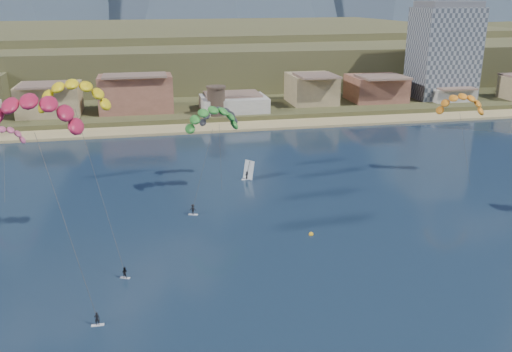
# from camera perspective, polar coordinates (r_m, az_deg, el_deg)

# --- Properties ---
(beach) EXTENTS (2200.00, 12.00, 0.90)m
(beach) POSITION_cam_1_polar(r_m,az_deg,el_deg) (155.21, -5.56, 5.05)
(beach) COLOR tan
(beach) RESTS_ON ground
(land) EXTENTS (2200.00, 900.00, 4.00)m
(land) POSITION_cam_1_polar(r_m,az_deg,el_deg) (605.50, -10.52, 14.73)
(land) COLOR brown
(land) RESTS_ON ground
(foothills) EXTENTS (940.00, 210.00, 18.00)m
(foothills) POSITION_cam_1_polar(r_m,az_deg,el_deg) (280.60, -3.91, 12.89)
(foothills) COLOR brown
(foothills) RESTS_ON ground
(town) EXTENTS (400.00, 24.00, 12.00)m
(town) POSITION_cam_1_polar(r_m,az_deg,el_deg) (170.29, -19.90, 7.90)
(town) COLOR beige
(town) RESTS_ON ground
(apartment_tower) EXTENTS (20.00, 16.00, 32.00)m
(apartment_tower) POSITION_cam_1_polar(r_m,az_deg,el_deg) (200.36, 19.02, 12.27)
(apartment_tower) COLOR gray
(apartment_tower) RESTS_ON ground
(watchtower) EXTENTS (5.82, 5.82, 8.60)m
(watchtower) POSITION_cam_1_polar(r_m,az_deg,el_deg) (162.30, -4.18, 7.88)
(watchtower) COLOR #47382D
(watchtower) RESTS_ON ground
(kitesurfer_red) EXTENTS (12.84, 13.73, 27.02)m
(kitesurfer_red) POSITION_cam_1_polar(r_m,az_deg,el_deg) (69.51, -22.42, 6.55)
(kitesurfer_red) COLOR silver
(kitesurfer_red) RESTS_ON ground
(kitesurfer_yellow) EXTENTS (11.61, 15.52, 27.05)m
(kitesurfer_yellow) POSITION_cam_1_polar(r_m,az_deg,el_deg) (81.35, -18.57, 8.42)
(kitesurfer_yellow) COLOR silver
(kitesurfer_yellow) RESTS_ON ground
(kitesurfer_green) EXTENTS (11.25, 13.22, 18.75)m
(kitesurfer_green) POSITION_cam_1_polar(r_m,az_deg,el_deg) (99.74, -4.63, 6.29)
(kitesurfer_green) COLOR silver
(kitesurfer_green) RESTS_ON ground
(distant_kite_pink) EXTENTS (8.84, 6.73, 14.51)m
(distant_kite_pink) POSITION_cam_1_polar(r_m,az_deg,el_deg) (113.16, -25.01, 4.10)
(distant_kite_pink) COLOR #262626
(distant_kite_pink) RESTS_ON ground
(distant_kite_dark) EXTENTS (8.39, 5.99, 16.66)m
(distant_kite_dark) POSITION_cam_1_polar(r_m,az_deg,el_deg) (108.74, -3.91, 6.61)
(distant_kite_dark) COLOR #262626
(distant_kite_dark) RESTS_ON ground
(distant_kite_orange) EXTENTS (10.47, 7.35, 18.81)m
(distant_kite_orange) POSITION_cam_1_polar(r_m,az_deg,el_deg) (118.62, 20.67, 7.39)
(distant_kite_orange) COLOR #262626
(distant_kite_orange) RESTS_ON ground
(windsurfer) EXTENTS (2.25, 2.45, 3.95)m
(windsurfer) POSITION_cam_1_polar(r_m,az_deg,el_deg) (111.23, -0.88, 0.26)
(windsurfer) COLOR silver
(windsurfer) RESTS_ON ground
(buoy) EXTENTS (0.74, 0.74, 0.74)m
(buoy) POSITION_cam_1_polar(r_m,az_deg,el_deg) (86.70, 5.78, -6.07)
(buoy) COLOR yellow
(buoy) RESTS_ON ground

